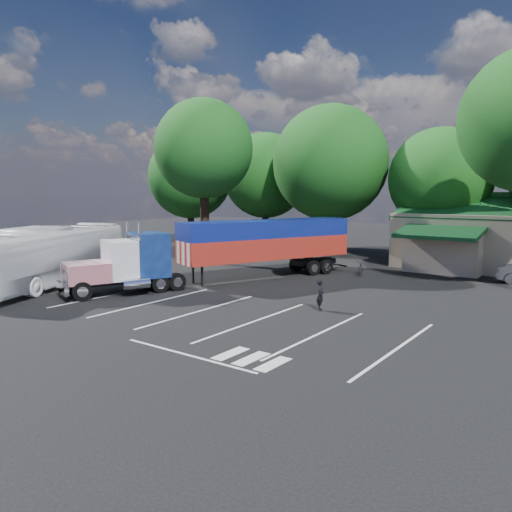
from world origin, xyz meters
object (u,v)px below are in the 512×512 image
Objects in this scene: semi_truck at (233,246)px; tour_bus at (51,256)px; woman at (320,295)px; bicycle at (361,267)px.

semi_truck reaches higher than tour_bus.
woman is 10.86m from bicycle.
tour_bus is (-13.56, -14.37, 1.26)m from bicycle.
tour_bus reaches higher than woman.
bicycle is at bearing 23.41° from tour_bus.
semi_truck reaches higher than bicycle.
semi_truck is 9.27× the size of bicycle.
bicycle is 0.15× the size of tour_bus.
tour_bus is at bearing -115.19° from semi_truck.
woman reaches higher than bicycle.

